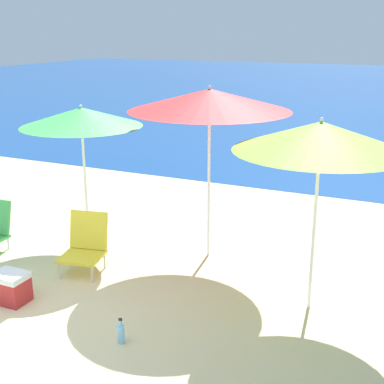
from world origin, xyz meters
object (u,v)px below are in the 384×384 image
beach_umbrella_red (210,100)px  beach_chair_yellow (85,244)px  water_bottle (121,333)px  beach_umbrella_lime (321,137)px  cooler_box (11,287)px  beach_umbrella_green (81,117)px

beach_umbrella_red → beach_chair_yellow: beach_umbrella_red is taller
beach_chair_yellow → water_bottle: (1.30, -1.25, -0.26)m
beach_umbrella_red → beach_umbrella_lime: bearing=-28.4°
beach_umbrella_lime → beach_umbrella_red: beach_umbrella_red is taller
beach_umbrella_lime → beach_chair_yellow: size_ratio=2.87×
beach_chair_yellow → cooler_box: beach_chair_yellow is taller
beach_umbrella_green → cooler_box: size_ratio=5.14×
beach_umbrella_lime → cooler_box: 3.81m
beach_umbrella_lime → beach_umbrella_red: size_ratio=0.92×
beach_umbrella_red → cooler_box: bearing=-125.5°
beach_umbrella_red → cooler_box: beach_umbrella_red is taller
beach_chair_yellow → water_bottle: bearing=-55.6°
beach_chair_yellow → water_bottle: beach_chair_yellow is taller
beach_umbrella_lime → beach_chair_yellow: 3.26m
beach_umbrella_lime → beach_chair_yellow: beach_umbrella_lime is taller
beach_umbrella_lime → cooler_box: bearing=-157.6°
beach_umbrella_lime → beach_umbrella_red: bearing=151.6°
beach_umbrella_green → beach_umbrella_lime: bearing=-10.6°
beach_umbrella_lime → water_bottle: size_ratio=8.13×
beach_umbrella_lime → cooler_box: (-3.12, -1.29, -1.76)m
water_bottle → beach_chair_yellow: bearing=136.0°
beach_umbrella_lime → beach_chair_yellow: bearing=-175.5°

